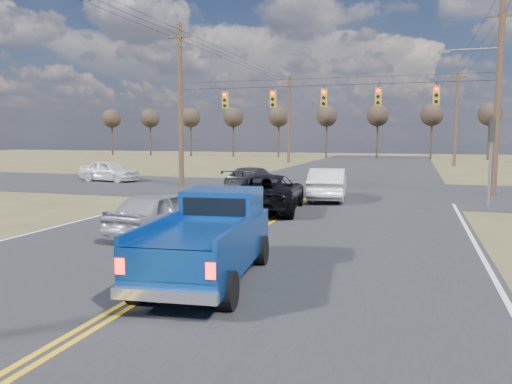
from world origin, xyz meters
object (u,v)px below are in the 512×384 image
(dgrey_car_queue, at_px, (253,180))
(cross_car_west, at_px, (109,171))
(pickup_truck, at_px, (210,239))
(black_suv, at_px, (268,193))
(silver_suv, at_px, (162,213))
(white_car_queue, at_px, (328,184))

(dgrey_car_queue, distance_m, cross_car_west, 12.22)
(pickup_truck, distance_m, black_suv, 10.19)
(silver_suv, relative_size, cross_car_west, 0.98)
(cross_car_west, bearing_deg, pickup_truck, -132.83)
(silver_suv, xyz_separation_m, dgrey_car_queue, (-0.83, 11.94, -0.00))
(silver_suv, relative_size, dgrey_car_queue, 0.86)
(black_suv, bearing_deg, pickup_truck, 91.85)
(silver_suv, height_order, black_suv, black_suv)
(pickup_truck, bearing_deg, white_car_queue, 82.69)
(black_suv, height_order, cross_car_west, black_suv)
(silver_suv, xyz_separation_m, cross_car_west, (-12.49, 15.62, 0.02))
(dgrey_car_queue, bearing_deg, black_suv, 115.00)
(pickup_truck, relative_size, white_car_queue, 1.10)
(pickup_truck, relative_size, dgrey_car_queue, 1.04)
(silver_suv, distance_m, cross_car_west, 20.00)
(pickup_truck, height_order, black_suv, pickup_truck)
(pickup_truck, height_order, cross_car_west, pickup_truck)
(silver_suv, distance_m, black_suv, 6.22)
(pickup_truck, distance_m, white_car_queue, 14.47)
(white_car_queue, relative_size, cross_car_west, 1.09)
(pickup_truck, distance_m, cross_car_west, 25.33)
(pickup_truck, xyz_separation_m, white_car_queue, (0.19, 14.47, -0.13))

